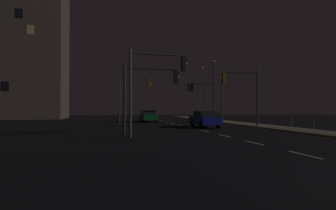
{
  "coord_description": "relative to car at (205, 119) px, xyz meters",
  "views": [
    {
      "loc": [
        -7.43,
        -4.97,
        1.81
      ],
      "look_at": [
        0.02,
        31.88,
        2.26
      ],
      "focal_mm": 30.83,
      "sensor_mm": 36.0,
      "label": 1
    }
  ],
  "objects": [
    {
      "name": "traffic_light_near_left",
      "position": [
        -6.11,
        -6.04,
        2.62
      ],
      "size": [
        4.0,
        0.34,
        4.86
      ],
      "color": "#2D3033",
      "rests_on": "ground"
    },
    {
      "name": "lane_edge_line",
      "position": [
        4.22,
        1.26,
        -0.82
      ],
      "size": [
        0.14,
        53.0,
        0.01
      ],
      "color": "gold",
      "rests_on": "ground"
    },
    {
      "name": "street_lamp_far_end",
      "position": [
        5.93,
        17.89,
        4.23
      ],
      "size": [
        1.13,
        1.45,
        8.34
      ],
      "color": "#38383D",
      "rests_on": "sidewalk_right"
    },
    {
      "name": "building_distant",
      "position": [
        -27.09,
        28.42,
        11.23
      ],
      "size": [
        20.64,
        10.33,
        24.11
      ],
      "color": "brown",
      "rests_on": "ground"
    },
    {
      "name": "lane_markings_center",
      "position": [
        -1.45,
        -0.24,
        -0.82
      ],
      "size": [
        0.14,
        50.0,
        0.01
      ],
      "color": "silver",
      "rests_on": "ground"
    },
    {
      "name": "traffic_light_mid_right",
      "position": [
        -6.29,
        5.72,
        2.96
      ],
      "size": [
        3.68,
        0.48,
        5.39
      ],
      "color": "#38383D",
      "rests_on": "ground"
    },
    {
      "name": "car_oncoming",
      "position": [
        -3.85,
        12.11,
        0.0
      ],
      "size": [
        1.96,
        4.45,
        1.57
      ],
      "color": "#14592D",
      "rests_on": "ground"
    },
    {
      "name": "traffic_light_far_right",
      "position": [
        3.15,
        8.08,
        2.89
      ],
      "size": [
        4.14,
        0.78,
        5.04
      ],
      "color": "#2D3033",
      "rests_on": "sidewalk_right"
    },
    {
      "name": "car",
      "position": [
        0.0,
        0.0,
        0.0
      ],
      "size": [
        1.89,
        4.43,
        1.57
      ],
      "color": "navy",
      "rests_on": "ground"
    },
    {
      "name": "traffic_light_near_right",
      "position": [
        3.22,
        -1.23,
        3.01
      ],
      "size": [
        3.54,
        0.57,
        5.26
      ],
      "color": "#38383D",
      "rests_on": "sidewalk_right"
    },
    {
      "name": "street_lamp_across_street",
      "position": [
        5.03,
        11.1,
        4.15
      ],
      "size": [
        0.85,
        1.46,
        8.2
      ],
      "color": "#2D3033",
      "rests_on": "sidewalk_right"
    },
    {
      "name": "traffic_light_far_left",
      "position": [
        -6.04,
        -8.18,
        3.05
      ],
      "size": [
        3.8,
        0.51,
        5.51
      ],
      "color": "#4C4C51",
      "rests_on": "ground"
    },
    {
      "name": "traffic_light_far_center",
      "position": [
        2.85,
        7.84,
        2.9
      ],
      "size": [
        4.54,
        0.34,
        5.02
      ],
      "color": "#4C4C51",
      "rests_on": "sidewalk_right"
    },
    {
      "name": "ground_plane",
      "position": [
        -1.45,
        -3.74,
        -0.82
      ],
      "size": [
        112.0,
        112.0,
        0.0
      ],
      "primitive_type": "plane",
      "color": "black",
      "rests_on": "ground"
    },
    {
      "name": "sidewalk_right",
      "position": [
        5.88,
        -3.74,
        -0.75
      ],
      "size": [
        2.82,
        77.0,
        0.14
      ],
      "primitive_type": "cube",
      "color": "gray",
      "rests_on": "ground"
    }
  ]
}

